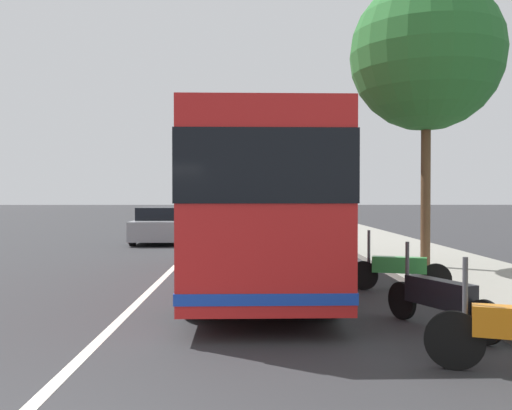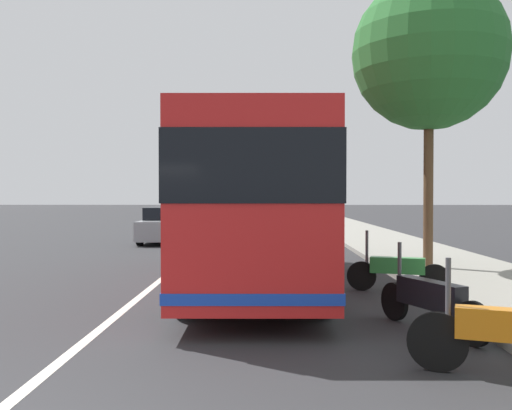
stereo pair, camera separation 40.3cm
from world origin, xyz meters
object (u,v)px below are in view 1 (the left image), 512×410
Objects in this scene: coach_bus at (256,199)px; motorcycle_mid_row at (439,298)px; car_behind_bus at (199,209)px; car_side_street at (246,212)px; car_far_distant at (160,226)px; roadside_tree_mid_block at (426,55)px; motorcycle_nearest_curb at (399,269)px.

motorcycle_mid_row is (-4.26, -2.62, -1.43)m from coach_bus.
car_behind_bus is at bearing 6.13° from coach_bus.
car_side_street is at bearing -18.74° from motorcycle_mid_row.
roadside_tree_mid_block is (-9.10, -8.27, 4.88)m from car_far_distant.
car_far_distant is at bearing 18.41° from coach_bus.
car_behind_bus is at bearing -14.19° from motorcycle_mid_row.
roadside_tree_mid_block is (6.24, -1.80, 5.11)m from motorcycle_mid_row.
motorcycle_nearest_curb is 6.10m from roadside_tree_mid_block.
coach_bus is at bearing -1.03° from motorcycle_nearest_curb.
car_side_street is (17.21, -3.50, 0.04)m from car_far_distant.
car_behind_bus is (37.02, 4.50, -1.18)m from coach_bus.
coach_bus is at bearing 9.13° from car_behind_bus.
car_behind_bus is 36.49m from roadside_tree_mid_block.
coach_bus is 11.79m from car_far_distant.
car_behind_bus reaches higher than motorcycle_nearest_curb.
car_side_street is (-8.74, -4.14, 0.03)m from car_behind_bus.
motorcycle_mid_row is 0.46× the size of car_behind_bus.
car_behind_bus is (38.00, 7.42, 0.26)m from motorcycle_nearest_curb.
coach_bus is 2.37× the size of car_side_street.
coach_bus is at bearing 18.49° from car_far_distant.
car_far_distant is 1.08× the size of car_side_street.
car_behind_bus is 1.08× the size of car_side_street.
motorcycle_mid_row is 1.06× the size of motorcycle_nearest_curb.
coach_bus is 1.34× the size of roadside_tree_mid_block.
coach_bus is 4.80× the size of motorcycle_mid_row.
roadside_tree_mid_block is at bearing -168.54° from car_side_street.
motorcycle_mid_row is 16.65m from car_far_distant.
roadside_tree_mid_block is at bearing 16.47° from car_behind_bus.
car_far_distant is (12.06, 6.78, 0.25)m from motorcycle_nearest_curb.
car_behind_bus is (25.95, 0.64, 0.02)m from car_far_distant.
coach_bus is 2.19× the size of car_far_distant.
coach_bus is 3.40m from motorcycle_nearest_curb.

